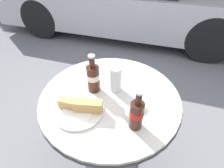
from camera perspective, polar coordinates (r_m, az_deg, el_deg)
The scene contains 6 objects.
ground_plane at distance 1.61m, azimuth -0.45°, elevation -23.59°, with size 30.00×30.00×0.00m, color slate.
bistro_table at distance 1.10m, azimuth -0.60°, elevation -9.89°, with size 0.79×0.79×0.76m.
cola_bottle_left at distance 0.96m, azimuth -6.14°, elevation 2.19°, with size 0.07×0.07×0.23m.
cola_bottle_right at distance 0.78m, azimuth 8.03°, elevation -9.61°, with size 0.06×0.06×0.22m.
drinking_glass at distance 0.97m, azimuth 1.18°, elevation 1.30°, with size 0.07×0.07×0.15m.
lunch_plate_near at distance 0.90m, azimuth -10.49°, elevation -7.67°, with size 0.26×0.26×0.07m.
Camera 1 is at (0.22, -0.67, 1.44)m, focal length 28.00 mm.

